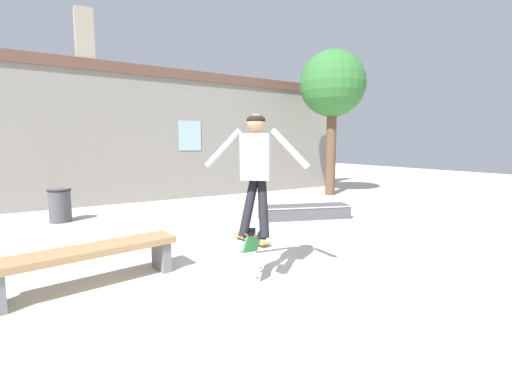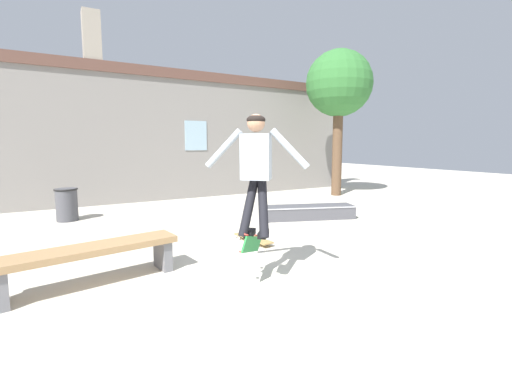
{
  "view_description": "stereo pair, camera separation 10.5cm",
  "coord_description": "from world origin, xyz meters",
  "px_view_note": "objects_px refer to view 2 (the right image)",
  "views": [
    {
      "loc": [
        -1.82,
        -2.74,
        1.68
      ],
      "look_at": [
        0.28,
        0.7,
        1.22
      ],
      "focal_mm": 24.0,
      "sensor_mm": 36.0,
      "label": 1
    },
    {
      "loc": [
        -1.73,
        -2.79,
        1.68
      ],
      "look_at": [
        0.28,
        0.7,
        1.22
      ],
      "focal_mm": 24.0,
      "sensor_mm": 36.0,
      "label": 2
    }
  ],
  "objects_px": {
    "tree_right": "(339,85)",
    "skater": "(256,164)",
    "skate_ledge": "(309,212)",
    "skateboard_flipping": "(252,244)",
    "skateboard_resting": "(253,238)",
    "park_bench": "(92,256)",
    "trash_bin": "(67,204)"
  },
  "relations": [
    {
      "from": "park_bench",
      "to": "skate_ledge",
      "type": "xyz_separation_m",
      "value": [
        4.55,
        1.61,
        -0.21
      ]
    },
    {
      "from": "skater",
      "to": "skateboard_flipping",
      "type": "relative_size",
      "value": 2.48
    },
    {
      "from": "skater",
      "to": "trash_bin",
      "type": "bearing_deg",
      "value": 62.92
    },
    {
      "from": "skate_ledge",
      "to": "trash_bin",
      "type": "distance_m",
      "value": 5.35
    },
    {
      "from": "tree_right",
      "to": "park_bench",
      "type": "distance_m",
      "value": 9.15
    },
    {
      "from": "tree_right",
      "to": "skateboard_flipping",
      "type": "relative_size",
      "value": 7.9
    },
    {
      "from": "skater",
      "to": "skateboard_resting",
      "type": "bearing_deg",
      "value": 13.53
    },
    {
      "from": "skater",
      "to": "skateboard_resting",
      "type": "height_order",
      "value": "skater"
    },
    {
      "from": "park_bench",
      "to": "skateboard_resting",
      "type": "bearing_deg",
      "value": 4.86
    },
    {
      "from": "skate_ledge",
      "to": "park_bench",
      "type": "bearing_deg",
      "value": -140.38
    },
    {
      "from": "tree_right",
      "to": "skater",
      "type": "bearing_deg",
      "value": -140.15
    },
    {
      "from": "tree_right",
      "to": "skate_ledge",
      "type": "relative_size",
      "value": 2.22
    },
    {
      "from": "park_bench",
      "to": "tree_right",
      "type": "bearing_deg",
      "value": 19.27
    },
    {
      "from": "skate_ledge",
      "to": "skater",
      "type": "relative_size",
      "value": 1.43
    },
    {
      "from": "skate_ledge",
      "to": "skateboard_flipping",
      "type": "distance_m",
      "value": 3.76
    },
    {
      "from": "park_bench",
      "to": "skateboard_flipping",
      "type": "bearing_deg",
      "value": -34.63
    },
    {
      "from": "tree_right",
      "to": "skateboard_flipping",
      "type": "bearing_deg",
      "value": -140.57
    },
    {
      "from": "skate_ledge",
      "to": "skateboard_resting",
      "type": "relative_size",
      "value": 2.37
    },
    {
      "from": "tree_right",
      "to": "skateboard_flipping",
      "type": "height_order",
      "value": "tree_right"
    },
    {
      "from": "skater",
      "to": "skateboard_resting",
      "type": "relative_size",
      "value": 1.66
    },
    {
      "from": "skateboard_flipping",
      "to": "tree_right",
      "type": "bearing_deg",
      "value": -6.75
    },
    {
      "from": "trash_bin",
      "to": "skateboard_flipping",
      "type": "xyz_separation_m",
      "value": [
        1.9,
        -4.92,
        0.09
      ]
    },
    {
      "from": "park_bench",
      "to": "trash_bin",
      "type": "relative_size",
      "value": 2.85
    },
    {
      "from": "tree_right",
      "to": "skate_ledge",
      "type": "distance_m",
      "value": 5.14
    },
    {
      "from": "tree_right",
      "to": "skateboard_resting",
      "type": "relative_size",
      "value": 5.27
    },
    {
      "from": "park_bench",
      "to": "skater",
      "type": "height_order",
      "value": "skater"
    },
    {
      "from": "park_bench",
      "to": "skater",
      "type": "xyz_separation_m",
      "value": [
        1.74,
        -0.89,
        1.09
      ]
    },
    {
      "from": "tree_right",
      "to": "skateboard_resting",
      "type": "height_order",
      "value": "tree_right"
    },
    {
      "from": "park_bench",
      "to": "trash_bin",
      "type": "xyz_separation_m",
      "value": [
        -0.19,
        4.08,
        0.02
      ]
    },
    {
      "from": "tree_right",
      "to": "skateboard_flipping",
      "type": "distance_m",
      "value": 8.21
    },
    {
      "from": "skateboard_resting",
      "to": "skateboard_flipping",
      "type": "bearing_deg",
      "value": -37.91
    },
    {
      "from": "park_bench",
      "to": "skateboard_flipping",
      "type": "relative_size",
      "value": 3.46
    }
  ]
}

